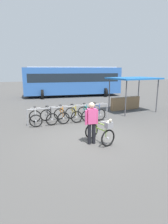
{
  "coord_description": "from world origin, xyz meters",
  "views": [
    {
      "loc": [
        -3.21,
        -6.59,
        2.86
      ],
      "look_at": [
        0.13,
        0.91,
        1.0
      ],
      "focal_mm": 30.59,
      "sensor_mm": 36.0,
      "label": 1
    }
  ],
  "objects_px": {
    "racked_bike_yellow": "(73,114)",
    "bus_distant": "(73,80)",
    "racked_bike_teal": "(85,113)",
    "person_with_featured_bike": "(92,121)",
    "racked_bike_blue": "(96,112)",
    "featured_bicycle": "(101,131)",
    "market_stall": "(130,91)",
    "racked_bike_white": "(35,118)",
    "racked_bike_black": "(49,116)",
    "racked_bike_orange": "(61,115)"
  },
  "relations": [
    {
      "from": "racked_bike_teal",
      "to": "racked_bike_blue",
      "type": "distance_m",
      "value": 0.7
    },
    {
      "from": "racked_bike_black",
      "to": "bus_distant",
      "type": "distance_m",
      "value": 10.62
    },
    {
      "from": "racked_bike_blue",
      "to": "person_with_featured_bike",
      "type": "distance_m",
      "value": 4.0
    },
    {
      "from": "racked_bike_teal",
      "to": "bus_distant",
      "type": "height_order",
      "value": "bus_distant"
    },
    {
      "from": "racked_bike_blue",
      "to": "person_with_featured_bike",
      "type": "xyz_separation_m",
      "value": [
        -1.98,
        -3.43,
        0.54
      ]
    },
    {
      "from": "racked_bike_white",
      "to": "racked_bike_blue",
      "type": "relative_size",
      "value": 1.04
    },
    {
      "from": "bus_distant",
      "to": "racked_bike_black",
      "type": "bearing_deg",
      "value": -117.76
    },
    {
      "from": "market_stall",
      "to": "featured_bicycle",
      "type": "bearing_deg",
      "value": -136.24
    },
    {
      "from": "featured_bicycle",
      "to": "bus_distant",
      "type": "distance_m",
      "value": 13.54
    },
    {
      "from": "racked_bike_black",
      "to": "racked_bike_teal",
      "type": "bearing_deg",
      "value": -2.17
    },
    {
      "from": "racked_bike_blue",
      "to": "featured_bicycle",
      "type": "distance_m",
      "value": 3.89
    },
    {
      "from": "racked_bike_black",
      "to": "racked_bike_orange",
      "type": "relative_size",
      "value": 1.0
    },
    {
      "from": "racked_bike_blue",
      "to": "featured_bicycle",
      "type": "bearing_deg",
      "value": -114.39
    },
    {
      "from": "featured_bicycle",
      "to": "market_stall",
      "type": "bearing_deg",
      "value": 43.76
    },
    {
      "from": "racked_bike_yellow",
      "to": "racked_bike_blue",
      "type": "height_order",
      "value": "same"
    },
    {
      "from": "racked_bike_black",
      "to": "racked_bike_yellow",
      "type": "xyz_separation_m",
      "value": [
        1.4,
        -0.05,
        -0.0
      ]
    },
    {
      "from": "racked_bike_white",
      "to": "racked_bike_black",
      "type": "distance_m",
      "value": 0.7
    },
    {
      "from": "racked_bike_yellow",
      "to": "racked_bike_teal",
      "type": "distance_m",
      "value": 0.7
    },
    {
      "from": "racked_bike_white",
      "to": "racked_bike_blue",
      "type": "xyz_separation_m",
      "value": [
        3.5,
        -0.13,
        0.0
      ]
    },
    {
      "from": "racked_bike_orange",
      "to": "featured_bicycle",
      "type": "height_order",
      "value": "featured_bicycle"
    },
    {
      "from": "racked_bike_yellow",
      "to": "featured_bicycle",
      "type": "xyz_separation_m",
      "value": [
        -0.21,
        -3.59,
        0.12
      ]
    },
    {
      "from": "racked_bike_yellow",
      "to": "person_with_featured_bike",
      "type": "xyz_separation_m",
      "value": [
        -0.58,
        -3.48,
        0.54
      ]
    },
    {
      "from": "market_stall",
      "to": "person_with_featured_bike",
      "type": "bearing_deg",
      "value": -139.11
    },
    {
      "from": "bus_distant",
      "to": "market_stall",
      "type": "xyz_separation_m",
      "value": [
        1.0,
        -8.45,
        -0.35
      ]
    },
    {
      "from": "racked_bike_blue",
      "to": "bus_distant",
      "type": "bearing_deg",
      "value": 77.39
    },
    {
      "from": "market_stall",
      "to": "racked_bike_yellow",
      "type": "bearing_deg",
      "value": -168.41
    },
    {
      "from": "racked_bike_teal",
      "to": "person_with_featured_bike",
      "type": "relative_size",
      "value": 0.73
    },
    {
      "from": "racked_bike_orange",
      "to": "person_with_featured_bike",
      "type": "distance_m",
      "value": 3.55
    },
    {
      "from": "person_with_featured_bike",
      "to": "bus_distant",
      "type": "xyz_separation_m",
      "value": [
        4.09,
        12.86,
        0.83
      ]
    },
    {
      "from": "racked_bike_teal",
      "to": "racked_bike_blue",
      "type": "height_order",
      "value": "same"
    },
    {
      "from": "racked_bike_orange",
      "to": "racked_bike_teal",
      "type": "height_order",
      "value": "same"
    },
    {
      "from": "racked_bike_blue",
      "to": "market_stall",
      "type": "bearing_deg",
      "value": 17.45
    },
    {
      "from": "racked_bike_teal",
      "to": "bus_distant",
      "type": "bearing_deg",
      "value": 73.37
    },
    {
      "from": "racked_bike_teal",
      "to": "person_with_featured_bike",
      "type": "distance_m",
      "value": 3.73
    },
    {
      "from": "person_with_featured_bike",
      "to": "market_stall",
      "type": "distance_m",
      "value": 6.75
    },
    {
      "from": "racked_bike_yellow",
      "to": "market_stall",
      "type": "height_order",
      "value": "market_stall"
    },
    {
      "from": "racked_bike_yellow",
      "to": "bus_distant",
      "type": "height_order",
      "value": "bus_distant"
    },
    {
      "from": "featured_bicycle",
      "to": "racked_bike_yellow",
      "type": "bearing_deg",
      "value": 86.73
    },
    {
      "from": "racked_bike_black",
      "to": "person_with_featured_bike",
      "type": "height_order",
      "value": "person_with_featured_bike"
    },
    {
      "from": "racked_bike_teal",
      "to": "market_stall",
      "type": "distance_m",
      "value": 4.06
    },
    {
      "from": "racked_bike_yellow",
      "to": "racked_bike_blue",
      "type": "bearing_deg",
      "value": -2.17
    },
    {
      "from": "racked_bike_blue",
      "to": "market_stall",
      "type": "xyz_separation_m",
      "value": [
        3.11,
        0.98,
        1.03
      ]
    },
    {
      "from": "market_stall",
      "to": "racked_bike_teal",
      "type": "bearing_deg",
      "value": -165.98
    },
    {
      "from": "racked_bike_black",
      "to": "racked_bike_yellow",
      "type": "relative_size",
      "value": 1.04
    },
    {
      "from": "racked_bike_yellow",
      "to": "bus_distant",
      "type": "distance_m",
      "value": 10.1
    },
    {
      "from": "racked_bike_teal",
      "to": "person_with_featured_bike",
      "type": "bearing_deg",
      "value": -110.33
    },
    {
      "from": "racked_bike_black",
      "to": "featured_bicycle",
      "type": "xyz_separation_m",
      "value": [
        1.19,
        -3.64,
        0.12
      ]
    },
    {
      "from": "person_with_featured_bike",
      "to": "racked_bike_blue",
      "type": "bearing_deg",
      "value": 60.0
    },
    {
      "from": "bus_distant",
      "to": "featured_bicycle",
      "type": "bearing_deg",
      "value": -105.98
    },
    {
      "from": "racked_bike_teal",
      "to": "featured_bicycle",
      "type": "height_order",
      "value": "featured_bicycle"
    }
  ]
}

